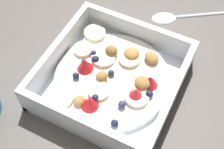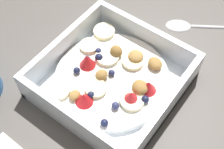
# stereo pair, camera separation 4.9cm
# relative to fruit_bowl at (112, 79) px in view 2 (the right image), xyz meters

# --- Properties ---
(ground_plane) EXTENTS (2.40, 2.40, 0.00)m
(ground_plane) POSITION_rel_fruit_bowl_xyz_m (-0.02, -0.01, -0.02)
(ground_plane) COLOR #56514C
(fruit_bowl) EXTENTS (0.21, 0.21, 0.06)m
(fruit_bowl) POSITION_rel_fruit_bowl_xyz_m (0.00, 0.00, 0.00)
(fruit_bowl) COLOR white
(fruit_bowl) RESTS_ON ground
(spoon) EXTENTS (0.11, 0.15, 0.01)m
(spoon) POSITION_rel_fruit_bowl_xyz_m (0.20, -0.04, -0.01)
(spoon) COLOR silver
(spoon) RESTS_ON ground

